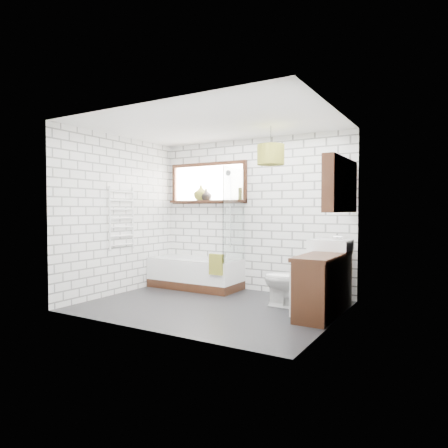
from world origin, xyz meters
The scene contains 22 objects.
floor centered at (0.00, 0.00, -0.01)m, with size 3.40×2.60×0.01m, color black.
ceiling centered at (0.00, 0.00, 2.50)m, with size 3.40×2.60×0.01m, color white.
wall_back centered at (0.00, 1.30, 1.25)m, with size 3.40×0.01×2.50m, color white.
wall_front centered at (0.00, -1.30, 1.25)m, with size 3.40×0.01×2.50m, color white.
wall_left centered at (-1.70, 0.00, 1.25)m, with size 0.01×2.60×2.50m, color white.
wall_right centered at (1.70, 0.00, 1.25)m, with size 0.01×2.60×2.50m, color white.
window centered at (-0.85, 1.26, 1.80)m, with size 1.52×0.16×0.68m, color black.
towel_radiator centered at (-1.66, 0.00, 1.20)m, with size 0.06×0.52×1.00m, color white.
mirror_cabinet centered at (1.62, 0.60, 1.65)m, with size 0.16×1.20×0.70m, color black.
shower_riser centered at (-0.40, 1.26, 1.35)m, with size 0.02×0.02×1.30m, color silver.
bathtub centered at (-0.91, 0.95, 0.25)m, with size 1.57×0.69×0.51m, color white.
shower_screen centered at (-0.14, 0.95, 1.26)m, with size 0.02×0.72×1.50m, color white.
towel_green centered at (-0.27, 0.61, 0.49)m, with size 0.24×0.06×0.32m, color olive.
towel_beige centered at (-0.27, 0.61, 0.49)m, with size 0.18×0.05×0.24m, color tan.
vanity centered at (1.48, 0.38, 0.38)m, with size 0.43×1.34×0.77m, color black.
basin centered at (1.42, 0.88, 0.84)m, with size 0.54×0.47×0.16m, color white.
tap centered at (1.58, 0.88, 0.89)m, with size 0.03×0.03×0.15m, color silver.
toilet centered at (0.97, 0.50, 0.37)m, with size 0.73×0.42×0.75m, color white.
vase_olive centered at (-0.97, 1.23, 1.61)m, with size 0.26×0.26×0.27m, color olive.
vase_dark centered at (-0.86, 1.23, 1.58)m, with size 0.20×0.20×0.20m, color black.
bottle centered at (-0.20, 1.23, 1.58)m, with size 0.06×0.06×0.20m, color olive.
pendant centered at (0.68, 0.51, 2.10)m, with size 0.38×0.38×0.28m, color olive.
Camera 1 is at (2.95, -4.63, 1.33)m, focal length 32.00 mm.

